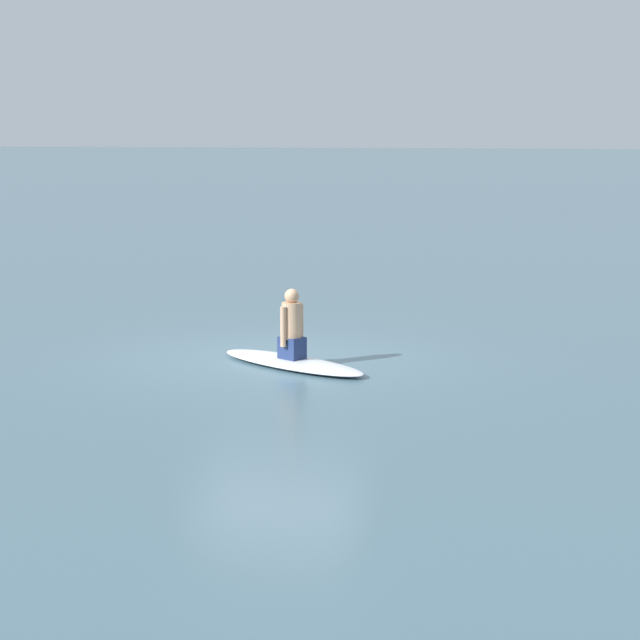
{
  "coord_description": "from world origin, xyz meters",
  "views": [
    {
      "loc": [
        5.03,
        -15.77,
        3.33
      ],
      "look_at": [
        0.75,
        -0.23,
        0.64
      ],
      "focal_mm": 63.75,
      "sensor_mm": 36.0,
      "label": 1
    }
  ],
  "objects": [
    {
      "name": "ground_plane",
      "position": [
        0.0,
        0.0,
        0.0
      ],
      "size": [
        400.0,
        400.0,
        0.0
      ],
      "primitive_type": "plane",
      "color": "slate"
    },
    {
      "name": "person_paddler",
      "position": [
        0.42,
        -0.56,
        0.57
      ],
      "size": [
        0.42,
        0.42,
        1.0
      ],
      "rotation": [
        0.0,
        0.0,
        2.66
      ],
      "color": "navy",
      "rests_on": "surfboard"
    },
    {
      "name": "surfboard",
      "position": [
        0.42,
        -0.56,
        0.06
      ],
      "size": [
        2.69,
        1.9,
        0.12
      ],
      "primitive_type": "ellipsoid",
      "rotation": [
        0.0,
        0.0,
        2.66
      ],
      "color": "white",
      "rests_on": "ground"
    }
  ]
}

